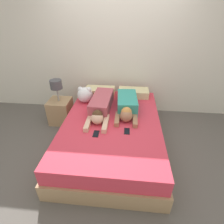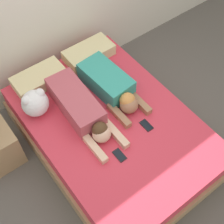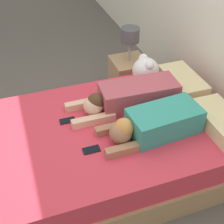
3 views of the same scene
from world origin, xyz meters
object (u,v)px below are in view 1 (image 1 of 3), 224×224
pillow_head_left (100,91)px  pillow_head_right (133,93)px  cell_phone_right (127,131)px  nightstand (60,109)px  plush_toy (85,94)px  cell_phone_left (96,134)px  person_right (127,105)px  person_left (101,106)px  bed (112,133)px

pillow_head_left → pillow_head_right: size_ratio=1.00×
cell_phone_right → nightstand: 1.60m
plush_toy → nightstand: 0.64m
cell_phone_left → nightstand: nightstand is taller
cell_phone_right → person_right: bearing=92.2°
pillow_head_left → person_left: 0.66m
pillow_head_right → cell_phone_right: 1.16m
pillow_head_left → nightstand: nightstand is taller
pillow_head_left → plush_toy: 0.40m
plush_toy → cell_phone_right: bearing=-46.3°
pillow_head_left → plush_toy: plush_toy is taller
plush_toy → nightstand: size_ratio=0.33×
nightstand → pillow_head_right: bearing=11.7°
bed → cell_phone_left: bearing=-117.2°
pillow_head_right → person_right: size_ratio=0.65×
pillow_head_left → cell_phone_left: 1.27m
pillow_head_left → plush_toy: (-0.22, -0.33, 0.08)m
pillow_head_left → person_right: 0.81m
pillow_head_right → bed: bearing=-110.5°
bed → nightstand: size_ratio=2.49×
plush_toy → person_right: bearing=-19.2°
person_left → cell_phone_left: (0.02, -0.61, -0.10)m
cell_phone_left → plush_toy: plush_toy is taller
pillow_head_left → cell_phone_right: size_ratio=4.08×
person_left → plush_toy: size_ratio=3.63×
bed → cell_phone_right: 0.44m
bed → cell_phone_right: (0.24, -0.26, 0.26)m
pillow_head_right → person_left: bearing=-130.0°
pillow_head_right → person_left: size_ratio=0.54×
bed → cell_phone_left: (-0.19, -0.36, 0.26)m
pillow_head_left → pillow_head_right: bearing=0.0°
person_left → pillow_head_right: bearing=50.0°
plush_toy → pillow_head_right: bearing=20.2°
pillow_head_left → pillow_head_right: (0.67, 0.00, 0.00)m
bed → cell_phone_right: size_ratio=15.52×
pillow_head_left → person_right: bearing=-47.1°
person_right → cell_phone_left: size_ratio=6.27×
pillow_head_left → cell_phone_right: bearing=-63.6°
bed → person_right: 0.52m
cell_phone_left → cell_phone_right: bearing=13.3°
person_left → cell_phone_right: person_left is taller
bed → pillow_head_right: 1.01m
cell_phone_left → pillow_head_left: bearing=96.6°
person_left → cell_phone_right: size_ratio=7.50×
person_right → cell_phone_right: bearing=-87.8°
cell_phone_left → cell_phone_right: same height
plush_toy → nightstand: bearing=176.5°
bed → person_right: person_right is taller
pillow_head_right → plush_toy: (-0.89, -0.33, 0.08)m
person_right → nightstand: (-1.30, 0.30, -0.32)m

